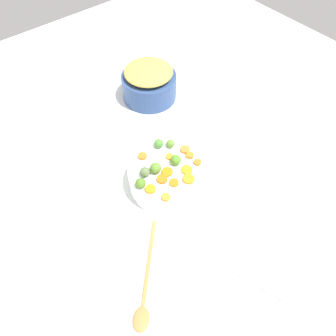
% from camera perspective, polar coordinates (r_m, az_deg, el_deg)
% --- Properties ---
extents(tabletop, '(2.40, 2.40, 0.02)m').
position_cam_1_polar(tabletop, '(1.17, -0.06, -2.24)').
color(tabletop, white).
rests_on(tabletop, ground).
extents(serving_bowl_carrots, '(0.26, 0.26, 0.08)m').
position_cam_1_polar(serving_bowl_carrots, '(1.12, -0.00, -1.51)').
color(serving_bowl_carrots, white).
rests_on(serving_bowl_carrots, tabletop).
extents(metal_pot, '(0.23, 0.23, 0.11)m').
position_cam_1_polar(metal_pot, '(1.43, -3.22, 13.75)').
color(metal_pot, navy).
rests_on(metal_pot, tabletop).
extents(stuffing_mound, '(0.20, 0.20, 0.04)m').
position_cam_1_polar(stuffing_mound, '(1.38, -3.36, 16.11)').
color(stuffing_mound, gold).
rests_on(stuffing_mound, metal_pot).
extents(carrot_slice_0, '(0.05, 0.05, 0.01)m').
position_cam_1_polar(carrot_slice_0, '(1.06, 3.54, -1.89)').
color(carrot_slice_0, orange).
rests_on(carrot_slice_0, serving_bowl_carrots).
extents(carrot_slice_1, '(0.04, 0.04, 0.01)m').
position_cam_1_polar(carrot_slice_1, '(1.14, 2.93, 3.18)').
color(carrot_slice_1, orange).
rests_on(carrot_slice_1, serving_bowl_carrots).
extents(carrot_slice_2, '(0.04, 0.04, 0.01)m').
position_cam_1_polar(carrot_slice_2, '(1.05, 1.02, -2.54)').
color(carrot_slice_2, orange).
rests_on(carrot_slice_2, serving_bowl_carrots).
extents(carrot_slice_3, '(0.04, 0.04, 0.01)m').
position_cam_1_polar(carrot_slice_3, '(1.04, -3.03, -3.63)').
color(carrot_slice_3, orange).
rests_on(carrot_slice_3, serving_bowl_carrots).
extents(carrot_slice_4, '(0.03, 0.03, 0.01)m').
position_cam_1_polar(carrot_slice_4, '(1.02, -0.35, -5.01)').
color(carrot_slice_4, orange).
rests_on(carrot_slice_4, serving_bowl_carrots).
extents(carrot_slice_5, '(0.05, 0.05, 0.01)m').
position_cam_1_polar(carrot_slice_5, '(1.08, -0.16, -0.70)').
color(carrot_slice_5, orange).
rests_on(carrot_slice_5, serving_bowl_carrots).
extents(carrot_slice_6, '(0.03, 0.03, 0.01)m').
position_cam_1_polar(carrot_slice_6, '(1.12, -4.39, 2.03)').
color(carrot_slice_6, orange).
rests_on(carrot_slice_6, serving_bowl_carrots).
extents(carrot_slice_7, '(0.04, 0.04, 0.01)m').
position_cam_1_polar(carrot_slice_7, '(1.08, 3.22, -0.34)').
color(carrot_slice_7, orange).
rests_on(carrot_slice_7, serving_bowl_carrots).
extents(carrot_slice_8, '(0.04, 0.04, 0.01)m').
position_cam_1_polar(carrot_slice_8, '(1.12, 0.27, 1.94)').
color(carrot_slice_8, orange).
rests_on(carrot_slice_8, serving_bowl_carrots).
extents(carrot_slice_9, '(0.03, 0.03, 0.01)m').
position_cam_1_polar(carrot_slice_9, '(1.12, 3.73, 2.16)').
color(carrot_slice_9, orange).
rests_on(carrot_slice_9, serving_bowl_carrots).
extents(carrot_slice_10, '(0.05, 0.05, 0.01)m').
position_cam_1_polar(carrot_slice_10, '(1.06, -1.04, -1.90)').
color(carrot_slice_10, orange).
rests_on(carrot_slice_10, serving_bowl_carrots).
extents(carrot_slice_11, '(0.03, 0.03, 0.01)m').
position_cam_1_polar(carrot_slice_11, '(1.11, 5.05, 0.97)').
color(carrot_slice_11, orange).
rests_on(carrot_slice_11, serving_bowl_carrots).
extents(brussels_sprout_0, '(0.03, 0.03, 0.03)m').
position_cam_1_polar(brussels_sprout_0, '(1.14, 0.41, 4.17)').
color(brussels_sprout_0, '#5A8730').
rests_on(brussels_sprout_0, serving_bowl_carrots).
extents(brussels_sprout_1, '(0.04, 0.04, 0.04)m').
position_cam_1_polar(brussels_sprout_1, '(1.09, 1.33, 1.37)').
color(brussels_sprout_1, '#4E8726').
rests_on(brussels_sprout_1, serving_bowl_carrots).
extents(brussels_sprout_2, '(0.04, 0.04, 0.04)m').
position_cam_1_polar(brussels_sprout_2, '(1.07, -2.16, -0.01)').
color(brussels_sprout_2, '#58872D').
rests_on(brussels_sprout_2, serving_bowl_carrots).
extents(brussels_sprout_3, '(0.03, 0.03, 0.03)m').
position_cam_1_polar(brussels_sprout_3, '(1.04, -4.71, -2.60)').
color(brussels_sprout_3, '#4D7B24').
rests_on(brussels_sprout_3, serving_bowl_carrots).
extents(brussels_sprout_4, '(0.03, 0.03, 0.03)m').
position_cam_1_polar(brussels_sprout_4, '(1.06, -3.96, -0.69)').
color(brussels_sprout_4, '#597141').
rests_on(brussels_sprout_4, serving_bowl_carrots).
extents(brussels_sprout_5, '(0.03, 0.03, 0.03)m').
position_cam_1_polar(brussels_sprout_5, '(1.14, -1.61, 4.20)').
color(brussels_sprout_5, '#498632').
rests_on(brussels_sprout_5, serving_bowl_carrots).
extents(wooden_spoon, '(0.25, 0.25, 0.01)m').
position_cam_1_polar(wooden_spoon, '(0.98, -4.04, -20.93)').
color(wooden_spoon, '#B67B40').
rests_on(wooden_spoon, tabletop).
extents(dish_towel, '(0.23, 0.20, 0.01)m').
position_cam_1_polar(dish_towel, '(1.05, 15.66, -15.20)').
color(dish_towel, '#A5B0B7').
rests_on(dish_towel, tabletop).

